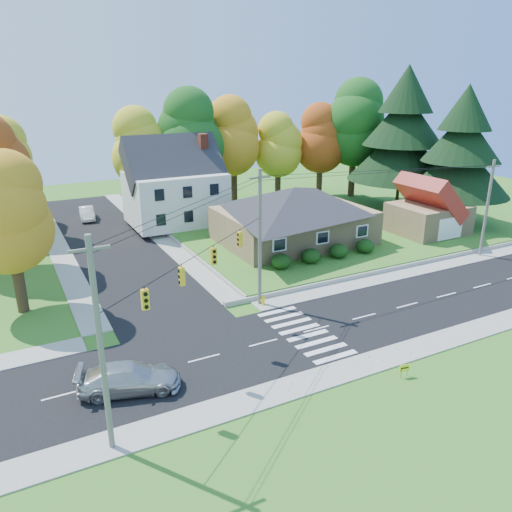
{
  "coord_description": "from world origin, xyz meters",
  "views": [
    {
      "loc": [
        -17.23,
        -24.37,
        15.53
      ],
      "look_at": [
        -0.34,
        8.0,
        2.72
      ],
      "focal_mm": 35.0,
      "sensor_mm": 36.0,
      "label": 1
    }
  ],
  "objects_px": {
    "ranch_house": "(294,214)",
    "silver_sedan": "(129,378)",
    "fire_hydrant": "(263,300)",
    "white_car": "(87,213)"
  },
  "relations": [
    {
      "from": "ranch_house",
      "to": "silver_sedan",
      "type": "xyz_separation_m",
      "value": [
        -20.68,
        -17.25,
        -2.47
      ]
    },
    {
      "from": "white_car",
      "to": "fire_hydrant",
      "type": "relative_size",
      "value": 5.66
    },
    {
      "from": "ranch_house",
      "to": "white_car",
      "type": "relative_size",
      "value": 3.28
    },
    {
      "from": "white_car",
      "to": "silver_sedan",
      "type": "bearing_deg",
      "value": -91.07
    },
    {
      "from": "silver_sedan",
      "to": "white_car",
      "type": "xyz_separation_m",
      "value": [
        4.21,
        37.02,
        -0.04
      ]
    },
    {
      "from": "silver_sedan",
      "to": "fire_hydrant",
      "type": "xyz_separation_m",
      "value": [
        11.35,
        6.2,
        -0.42
      ]
    },
    {
      "from": "ranch_house",
      "to": "silver_sedan",
      "type": "relative_size",
      "value": 2.74
    },
    {
      "from": "white_car",
      "to": "fire_hydrant",
      "type": "height_order",
      "value": "white_car"
    },
    {
      "from": "ranch_house",
      "to": "fire_hydrant",
      "type": "relative_size",
      "value": 18.55
    },
    {
      "from": "ranch_house",
      "to": "white_car",
      "type": "bearing_deg",
      "value": 129.8
    }
  ]
}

